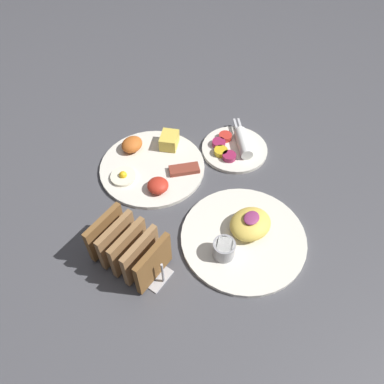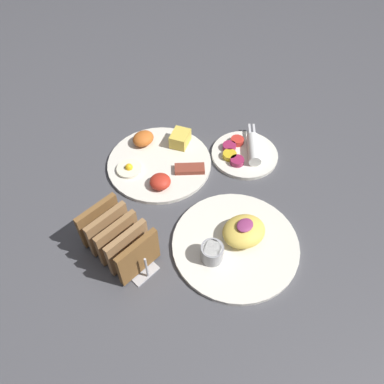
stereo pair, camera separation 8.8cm
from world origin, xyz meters
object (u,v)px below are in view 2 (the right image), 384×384
object	(u,v)px
plate_condiments	(245,153)
toast_rack	(119,239)
plate_foreground	(236,241)
plate_breakfast	(160,160)

from	to	relation	value
plate_condiments	toast_rack	distance (m)	0.42
toast_rack	plate_foreground	bearing A→B (deg)	-42.00
plate_condiments	plate_breakfast	bearing A→B (deg)	140.61
plate_breakfast	plate_condiments	world-z (taller)	plate_breakfast
plate_foreground	toast_rack	size ratio (longest dim) A/B	1.55
plate_foreground	toast_rack	distance (m)	0.25
plate_breakfast	toast_rack	distance (m)	0.28
plate_breakfast	toast_rack	xyz separation A→B (m)	(-0.24, -0.14, 0.04)
plate_breakfast	plate_foreground	xyz separation A→B (m)	(-0.06, -0.30, 0.00)
plate_foreground	toast_rack	xyz separation A→B (m)	(-0.18, 0.17, 0.03)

